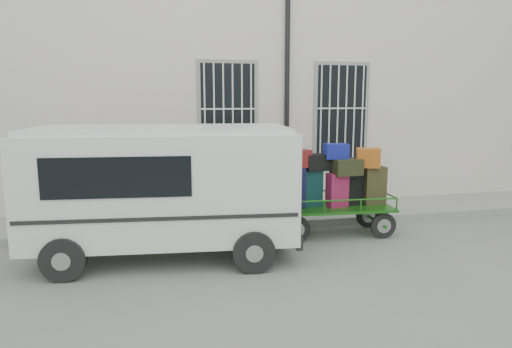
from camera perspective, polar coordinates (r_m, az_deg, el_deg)
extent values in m
plane|color=slate|center=(7.87, 3.08, -9.79)|extent=(80.00, 80.00, 0.00)
cube|color=beige|center=(12.82, -3.61, 11.23)|extent=(24.00, 5.00, 6.00)
cylinder|color=black|center=(10.50, 3.90, 10.55)|extent=(0.11, 0.11, 5.60)
cube|color=black|center=(10.26, -3.54, 7.51)|extent=(1.20, 0.08, 2.20)
cube|color=gray|center=(10.35, -3.46, 1.08)|extent=(1.45, 0.22, 0.12)
cube|color=black|center=(11.02, 10.58, 7.50)|extent=(1.20, 0.08, 2.20)
cube|color=gray|center=(11.10, 10.44, 1.50)|extent=(1.45, 0.22, 0.12)
cube|color=gray|center=(9.89, -0.39, -5.30)|extent=(24.00, 1.70, 0.15)
cylinder|color=black|center=(8.35, 5.15, -6.92)|extent=(0.49, 0.09, 0.49)
cylinder|color=gray|center=(8.35, 5.15, -6.92)|extent=(0.27, 0.11, 0.27)
cylinder|color=black|center=(9.04, 4.02, -5.62)|extent=(0.49, 0.09, 0.49)
cylinder|color=gray|center=(9.04, 4.02, -5.62)|extent=(0.27, 0.11, 0.27)
cylinder|color=black|center=(8.88, 15.63, -6.23)|extent=(0.49, 0.09, 0.49)
cylinder|color=gray|center=(8.88, 15.63, -6.23)|extent=(0.27, 0.11, 0.27)
cylinder|color=black|center=(9.54, 13.81, -5.09)|extent=(0.49, 0.09, 0.49)
cylinder|color=gray|center=(9.54, 13.81, -5.09)|extent=(0.27, 0.11, 0.27)
cube|color=#1C5E15|center=(8.85, 9.82, -4.13)|extent=(2.20, 1.12, 0.05)
cylinder|color=#1C5E15|center=(8.49, 1.40, -3.55)|extent=(0.28, 0.06, 0.55)
cube|color=black|center=(8.53, 4.60, -1.73)|extent=(0.44, 0.26, 0.76)
cube|color=black|center=(8.46, 4.63, 0.91)|extent=(0.19, 0.14, 0.03)
cube|color=#0E3332|center=(8.72, 6.93, -1.78)|extent=(0.39, 0.25, 0.69)
cube|color=black|center=(8.66, 6.98, 0.55)|extent=(0.16, 0.13, 0.03)
cube|color=maroon|center=(8.74, 10.11, -2.00)|extent=(0.41, 0.28, 0.64)
cube|color=black|center=(8.68, 10.17, 0.16)|extent=(0.16, 0.13, 0.03)
cube|color=black|center=(9.02, 12.15, -1.82)|extent=(0.41, 0.28, 0.61)
cube|color=black|center=(8.96, 12.22, 0.17)|extent=(0.16, 0.12, 0.03)
cube|color=#2C2716|center=(9.10, 14.53, -1.40)|extent=(0.42, 0.27, 0.73)
cube|color=black|center=(9.04, 14.63, 0.97)|extent=(0.18, 0.14, 0.03)
cube|color=maroon|center=(8.47, 5.36, 1.92)|extent=(0.48, 0.36, 0.32)
cube|color=black|center=(8.67, 7.87, 1.49)|extent=(0.57, 0.33, 0.31)
cube|color=black|center=(8.72, 11.26, 0.86)|extent=(0.58, 0.40, 0.30)
cube|color=brown|center=(8.91, 13.83, 1.97)|extent=(0.51, 0.42, 0.36)
cube|color=navy|center=(8.72, 9.97, 2.83)|extent=(0.46, 0.29, 0.28)
cube|color=silver|center=(7.52, -11.49, -1.32)|extent=(4.32, 2.20, 1.70)
cube|color=silver|center=(7.41, -11.72, 5.44)|extent=(4.11, 2.04, 0.09)
cube|color=black|center=(7.91, -26.61, 0.81)|extent=(0.33, 1.57, 0.71)
cube|color=black|center=(6.67, -17.03, -0.44)|extent=(2.07, 0.25, 0.59)
cube|color=black|center=(7.60, 4.33, 1.11)|extent=(0.17, 1.32, 0.52)
cube|color=black|center=(7.83, 4.16, -6.78)|extent=(0.27, 1.75, 0.21)
cube|color=white|center=(7.77, 4.46, -5.23)|extent=(0.07, 0.40, 0.11)
cylinder|color=black|center=(7.16, -22.95, -9.78)|extent=(0.66, 0.27, 0.64)
cylinder|color=black|center=(8.77, -19.86, -6.12)|extent=(0.66, 0.27, 0.64)
cylinder|color=black|center=(6.93, -0.28, -9.67)|extent=(0.66, 0.27, 0.64)
cylinder|color=black|center=(8.58, -1.64, -5.90)|extent=(0.66, 0.27, 0.64)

